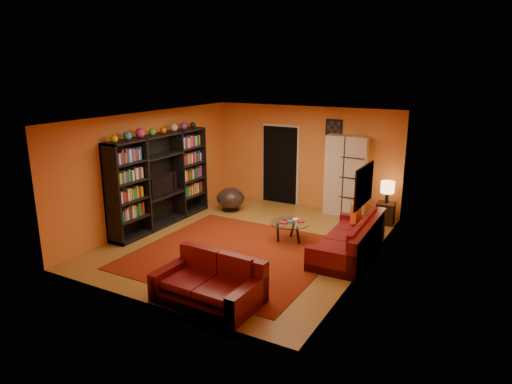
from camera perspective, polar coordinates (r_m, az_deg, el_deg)
The scene contains 20 objects.
floor at distance 9.65m, azimuth -1.10°, elevation -6.19°, with size 6.00×6.00×0.00m, color brown.
ceiling at distance 9.02m, azimuth -1.19°, elevation 9.36°, with size 6.00×6.00×0.00m, color white.
wall_back at distance 11.88m, azimuth 6.16°, elevation 4.39°, with size 6.00×6.00×0.00m, color orange.
wall_front at distance 6.93m, azimuth -13.72°, elevation -4.00°, with size 6.00×6.00×0.00m, color orange.
wall_left at distance 10.69m, azimuth -12.83°, elevation 2.87°, with size 6.00×6.00×0.00m, color orange.
wall_right at distance 8.32m, azimuth 13.93°, elevation -0.75°, with size 6.00×6.00×0.00m, color orange.
rug at distance 9.04m, azimuth -2.79°, elevation -7.69°, with size 3.60×3.60×0.01m, color #58180A.
doorway at distance 12.18m, azimuth 3.01°, elevation 3.39°, with size 0.95×0.10×2.04m, color black.
wall_art_right at distance 7.97m, azimuth 13.35°, elevation 0.82°, with size 0.03×1.00×0.70m, color black.
wall_art_back at distance 11.47m, azimuth 9.70°, elevation 7.67°, with size 0.42×0.03×0.52m, color black.
entertainment_unit at distance 10.60m, azimuth -11.84°, elevation 1.43°, with size 0.45×3.00×2.10m, color black.
tv at distance 10.55m, azimuth -11.79°, elevation 0.90°, with size 0.11×0.86×0.49m, color black.
sofa at distance 9.09m, azimuth 11.99°, elevation -6.01°, with size 1.02×2.33×0.85m.
loveseat at distance 7.30m, azimuth -5.59°, elevation -11.25°, with size 1.65×1.03×0.85m.
throw_pillow at distance 9.74m, azimuth 12.42°, elevation -2.41°, with size 0.12×0.42×0.42m, color orange.
coffee_table at distance 9.55m, azimuth 4.24°, elevation -4.12°, with size 0.81×0.81×0.40m.
storage_cabinet at distance 11.36m, azimuth 11.17°, elevation 2.04°, with size 0.98×0.44×1.96m, color beige.
bowl_chair at distance 11.62m, azimuth -3.20°, elevation -0.81°, with size 0.71×0.71×0.58m.
side_table at distance 11.06m, azimuth 15.89°, elevation -2.56°, with size 0.40×0.40×0.50m, color black.
table_lamp at distance 10.89m, azimuth 16.12°, elevation 0.52°, with size 0.31×0.31×0.51m.
Camera 1 is at (4.51, -7.75, 3.55)m, focal length 32.00 mm.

